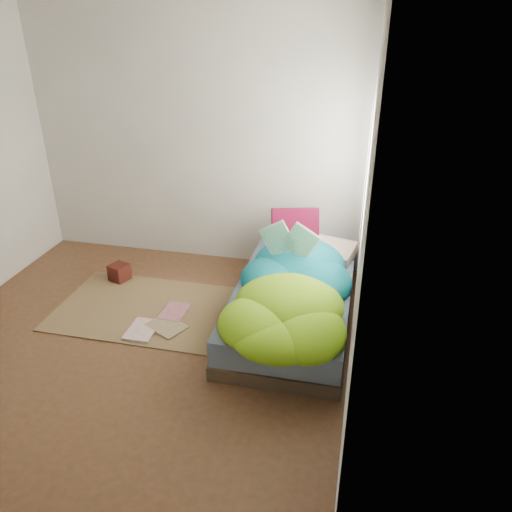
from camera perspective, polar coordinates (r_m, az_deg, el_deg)
The scene contains 12 objects.
ground at distance 4.33m, azimuth -13.74°, elevation -9.98°, with size 3.50×3.50×0.00m, color #48311B.
room_walls at distance 3.62m, azimuth -16.31°, elevation 11.21°, with size 3.54×3.54×2.62m.
bed at distance 4.48m, azimuth 4.33°, elevation -5.18°, with size 1.00×2.00×0.34m.
duvet at distance 4.12m, azimuth 4.02°, elevation -2.72°, with size 0.96×1.84×0.34m, color #076C72, non-canonical shape.
rug at distance 4.78m, azimuth -12.59°, elevation -5.86°, with size 1.60×1.10×0.01m, color brown.
pillow_floral at distance 4.89m, azimuth 8.00°, elevation 0.63°, with size 0.53×0.33×0.12m, color white.
pillow_magenta at distance 4.87m, azimuth 4.48°, elevation 2.82°, with size 0.45×0.14×0.45m, color #47041D.
open_book at distance 4.28m, azimuth 3.82°, elevation 2.98°, with size 0.43×0.09×0.26m, color #32812A, non-canonical shape.
wooden_box at distance 5.28m, azimuth -15.36°, elevation -1.80°, with size 0.17×0.17×0.17m, color black.
floor_book_a at distance 4.51m, azimuth -14.29°, elevation -8.02°, with size 0.24×0.33×0.02m, color silver.
floor_book_b at distance 4.68m, azimuth -10.61°, elevation -6.14°, with size 0.22×0.30×0.03m, color #D57A83.
floor_book_c at distance 4.40m, azimuth -11.39°, elevation -8.60°, with size 0.24×0.33×0.02m, color tan.
Camera 1 is at (1.73, -3.05, 2.53)m, focal length 35.00 mm.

